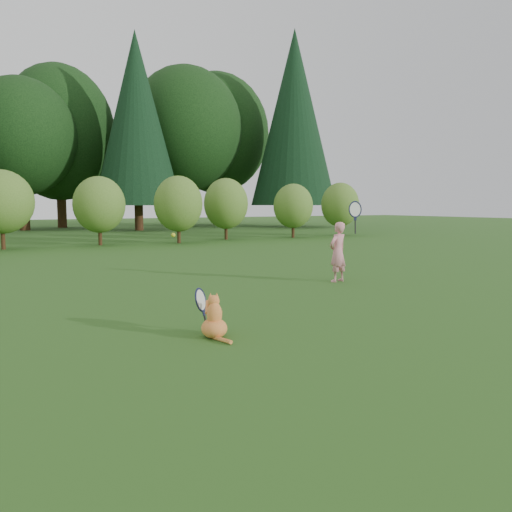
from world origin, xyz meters
TOP-DOWN VIEW (x-y plane):
  - ground at (0.00, 0.00)m, footprint 100.00×100.00m
  - shrub_row at (0.00, 13.00)m, footprint 28.00×3.00m
  - woodland_backdrop at (0.00, 23.00)m, footprint 48.00×10.00m
  - child at (2.50, 1.55)m, footprint 0.69×0.41m
  - cat at (-1.41, -1.07)m, footprint 0.45×0.75m
  - tennis_ball at (-1.08, 1.17)m, footprint 0.07×0.07m

SIDE VIEW (x-z plane):
  - ground at x=0.00m, z-range 0.00..0.00m
  - cat at x=-1.41m, z-range -0.09..0.62m
  - child at x=2.50m, z-range -0.27..1.52m
  - tennis_ball at x=-1.08m, z-range 1.03..1.10m
  - shrub_row at x=0.00m, z-range 0.00..2.80m
  - woodland_backdrop at x=0.00m, z-range 0.00..15.00m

